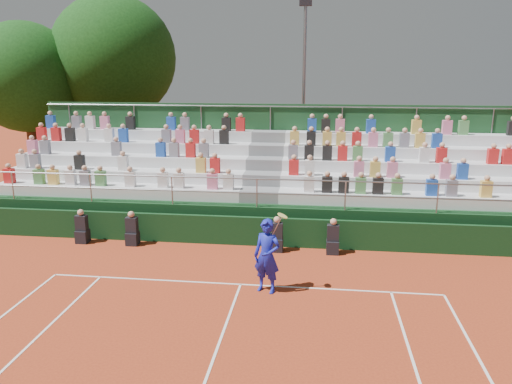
# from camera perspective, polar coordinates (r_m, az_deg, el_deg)

# --- Properties ---
(ground) EXTENTS (90.00, 90.00, 0.00)m
(ground) POSITION_cam_1_polar(r_m,az_deg,el_deg) (14.18, -1.77, -10.53)
(ground) COLOR #A73A1B
(ground) RESTS_ON ground
(courtside_wall) EXTENTS (20.00, 0.15, 1.00)m
(courtside_wall) POSITION_cam_1_polar(r_m,az_deg,el_deg) (16.94, -0.13, -4.51)
(courtside_wall) COLOR black
(courtside_wall) RESTS_ON ground
(line_officials) EXTENTS (8.96, 0.40, 1.19)m
(line_officials) POSITION_cam_1_polar(r_m,az_deg,el_deg) (16.82, -6.03, -4.82)
(line_officials) COLOR black
(line_officials) RESTS_ON ground
(grandstand) EXTENTS (20.00, 5.20, 4.40)m
(grandstand) POSITION_cam_1_polar(r_m,az_deg,el_deg) (19.87, 1.02, 0.05)
(grandstand) COLOR black
(grandstand) RESTS_ON ground
(tennis_player) EXTENTS (0.96, 0.69, 2.22)m
(tennis_player) POSITION_cam_1_polar(r_m,az_deg,el_deg) (13.39, 1.27, -7.32)
(tennis_player) COLOR #1720AF
(tennis_player) RESTS_ON ground
(tree_west) EXTENTS (5.69, 5.69, 8.24)m
(tree_west) POSITION_cam_1_polar(r_m,az_deg,el_deg) (29.26, -24.85, 11.78)
(tree_west) COLOR #3C2616
(tree_west) RESTS_ON ground
(tree_east) EXTENTS (6.70, 6.70, 9.75)m
(tree_east) POSITION_cam_1_polar(r_m,az_deg,el_deg) (29.22, -15.94, 14.51)
(tree_east) COLOR #3C2616
(tree_east) RESTS_ON ground
(floodlight_mast) EXTENTS (0.60, 0.25, 9.09)m
(floodlight_mast) POSITION_cam_1_polar(r_m,az_deg,el_deg) (25.36, 5.50, 12.51)
(floodlight_mast) COLOR gray
(floodlight_mast) RESTS_ON ground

